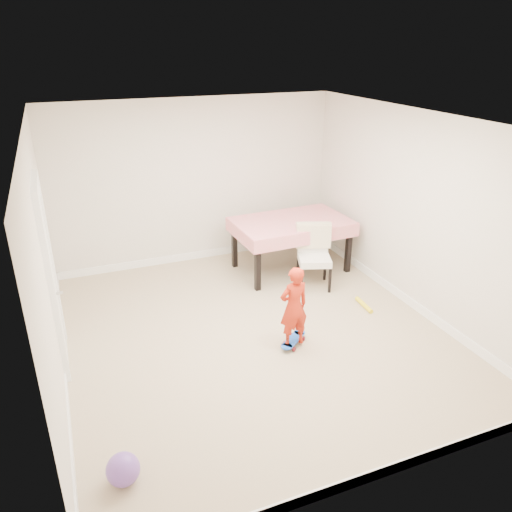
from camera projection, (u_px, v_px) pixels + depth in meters
name	position (u px, v px, depth m)	size (l,w,h in m)	color
ground	(255.00, 332.00, 6.26)	(5.00, 5.00, 0.00)	tan
ceiling	(254.00, 122.00, 5.22)	(4.50, 5.00, 0.04)	white
wall_back	(196.00, 183.00, 7.84)	(4.50, 0.04, 2.60)	beige
wall_front	(380.00, 351.00, 3.63)	(4.50, 0.04, 2.60)	beige
wall_left	(47.00, 266.00, 4.97)	(0.04, 5.00, 2.60)	beige
wall_right	(413.00, 213.00, 6.50)	(0.04, 5.00, 2.60)	beige
door	(52.00, 278.00, 5.34)	(0.10, 0.94, 2.11)	white
baseboard_back	(200.00, 255.00, 8.35)	(4.50, 0.02, 0.12)	white
baseboard_front	(366.00, 478.00, 4.12)	(4.50, 0.02, 0.12)	white
baseboard_left	(65.00, 369.00, 5.47)	(0.02, 5.00, 0.12)	white
baseboard_right	(403.00, 297.00, 7.00)	(0.02, 5.00, 0.12)	white
dining_table	(291.00, 245.00, 7.82)	(1.74, 1.09, 0.82)	red
dining_chair	(314.00, 257.00, 7.24)	(0.51, 0.59, 0.93)	white
skateboard	(293.00, 341.00, 6.00)	(0.49, 0.18, 0.07)	blue
child	(294.00, 309.00, 5.78)	(0.37, 0.24, 1.00)	red
balloon	(123.00, 469.00, 4.09)	(0.28, 0.28, 0.28)	#7047AB
foam_toy	(364.00, 305.00, 6.84)	(0.06, 0.06, 0.40)	yellow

